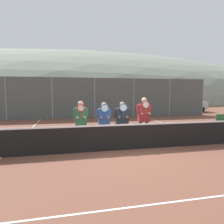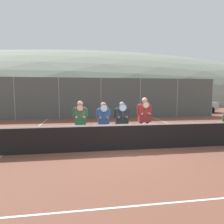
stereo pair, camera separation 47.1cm
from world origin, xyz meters
TOP-DOWN VIEW (x-y plane):
  - ground_plane at (0.00, 0.00)m, footprint 120.00×120.00m
  - hill_distant at (0.00, 51.28)m, footprint 123.73×68.74m
  - clubhouse_building at (1.88, 18.09)m, footprint 16.50×5.50m
  - fence_back at (0.00, 9.14)m, footprint 19.68×0.06m
  - tennis_net at (0.00, 0.00)m, footprint 11.20×0.09m
  - court_line_left_sideline at (-4.16, 3.00)m, footprint 0.05×16.00m
  - court_line_right_sideline at (4.16, 3.00)m, footprint 0.05×16.00m
  - court_line_service_near at (0.00, -3.50)m, footprint 8.33×0.05m
  - player_leftmost at (-1.60, 0.66)m, footprint 0.55×0.34m
  - player_center_left at (-0.73, 0.66)m, footprint 0.55×0.34m
  - player_center_right at (-0.01, 0.66)m, footprint 0.62×0.34m
  - player_rightmost at (0.92, 0.74)m, footprint 0.61×0.34m
  - car_far_left at (-4.94, 12.09)m, footprint 4.42×2.04m
  - car_left_of_center at (-0.06, 12.35)m, footprint 4.06×2.01m
  - car_center at (4.80, 12.47)m, footprint 4.39×1.97m
  - car_right_of_center at (9.84, 12.07)m, footprint 4.43×1.90m

SIDE VIEW (x-z plane):
  - ground_plane at x=0.00m, z-range 0.00..0.00m
  - hill_distant at x=0.00m, z-range -12.03..12.03m
  - court_line_left_sideline at x=-4.16m, z-range 0.00..0.01m
  - court_line_right_sideline at x=4.16m, z-range 0.00..0.01m
  - court_line_service_near at x=0.00m, z-range 0.00..0.01m
  - tennis_net at x=0.00m, z-range -0.03..1.01m
  - car_right_of_center at x=9.84m, z-range 0.02..1.71m
  - car_center at x=4.80m, z-range 0.02..1.74m
  - car_far_left at x=-4.94m, z-range 0.02..1.81m
  - car_left_of_center at x=-0.06m, z-range 0.01..1.88m
  - player_center_left at x=-0.73m, z-range 0.16..1.85m
  - player_center_right at x=-0.01m, z-range 0.16..1.86m
  - player_leftmost at x=-1.60m, z-range 0.15..1.90m
  - player_rightmost at x=0.92m, z-range 0.18..2.04m
  - fence_back at x=0.00m, z-range 0.00..3.21m
  - clubhouse_building at x=1.88m, z-range 0.02..3.59m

